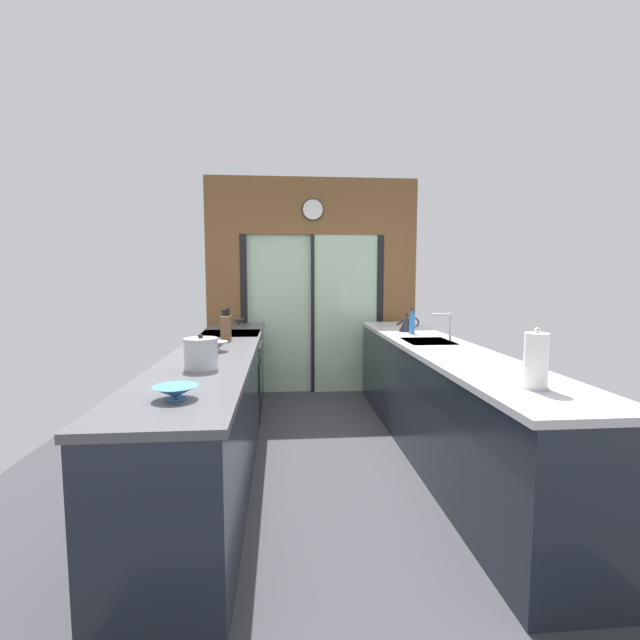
# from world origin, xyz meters

# --- Properties ---
(ground_plane) EXTENTS (5.04, 7.60, 0.02)m
(ground_plane) POSITION_xyz_m (0.00, 0.60, -0.01)
(ground_plane) COLOR #38383D
(back_wall_unit) EXTENTS (2.64, 0.12, 2.70)m
(back_wall_unit) POSITION_xyz_m (0.00, 2.40, 1.52)
(back_wall_unit) COLOR brown
(back_wall_unit) RESTS_ON ground_plane
(left_counter_run) EXTENTS (0.62, 3.80, 0.92)m
(left_counter_run) POSITION_xyz_m (-0.91, 0.13, 0.47)
(left_counter_run) COLOR #1E232D
(left_counter_run) RESTS_ON ground_plane
(right_counter_run) EXTENTS (0.62, 3.80, 0.92)m
(right_counter_run) POSITION_xyz_m (0.91, 0.30, 0.46)
(right_counter_run) COLOR #1E232D
(right_counter_run) RESTS_ON ground_plane
(sink_faucet) EXTENTS (0.19, 0.02, 0.25)m
(sink_faucet) POSITION_xyz_m (1.06, 0.55, 1.09)
(sink_faucet) COLOR #B7BABC
(sink_faucet) RESTS_ON right_counter_run
(oven_range) EXTENTS (0.60, 0.60, 0.92)m
(oven_range) POSITION_xyz_m (-0.91, 1.25, 0.46)
(oven_range) COLOR black
(oven_range) RESTS_ON ground_plane
(mixing_bowl_near) EXTENTS (0.21, 0.21, 0.06)m
(mixing_bowl_near) POSITION_xyz_m (-0.89, -1.16, 0.95)
(mixing_bowl_near) COLOR teal
(mixing_bowl_near) RESTS_ON left_counter_run
(mixing_bowl_mid) EXTENTS (0.18, 0.18, 0.08)m
(mixing_bowl_mid) POSITION_xyz_m (-0.89, 0.16, 0.96)
(mixing_bowl_mid) COLOR gray
(mixing_bowl_mid) RESTS_ON left_counter_run
(mixing_bowl_far) EXTENTS (0.14, 0.14, 0.07)m
(mixing_bowl_far) POSITION_xyz_m (-0.89, 1.98, 0.96)
(mixing_bowl_far) COLOR #514C47
(mixing_bowl_far) RESTS_ON left_counter_run
(knife_block) EXTENTS (0.08, 0.14, 0.29)m
(knife_block) POSITION_xyz_m (-0.89, 0.77, 1.03)
(knife_block) COLOR brown
(knife_block) RESTS_ON left_counter_run
(stock_pot) EXTENTS (0.21, 0.21, 0.22)m
(stock_pot) POSITION_xyz_m (-0.89, -0.48, 1.02)
(stock_pot) COLOR #B7BABC
(stock_pot) RESTS_ON left_counter_run
(kettle) EXTENTS (0.24, 0.16, 0.19)m
(kettle) POSITION_xyz_m (0.89, 1.23, 1.00)
(kettle) COLOR black
(kettle) RESTS_ON right_counter_run
(soap_bottle) EXTENTS (0.06, 0.06, 0.25)m
(soap_bottle) POSITION_xyz_m (0.89, 1.05, 1.03)
(soap_bottle) COLOR #286BB7
(soap_bottle) RESTS_ON right_counter_run
(paper_towel_roll) EXTENTS (0.14, 0.14, 0.31)m
(paper_towel_roll) POSITION_xyz_m (0.89, -1.12, 1.06)
(paper_towel_roll) COLOR #B7BABC
(paper_towel_roll) RESTS_ON right_counter_run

